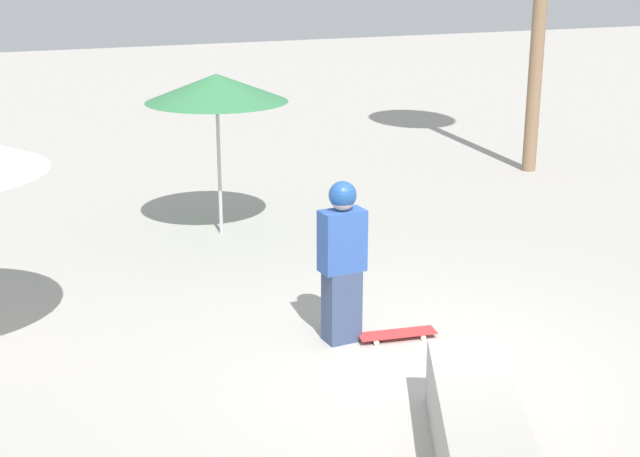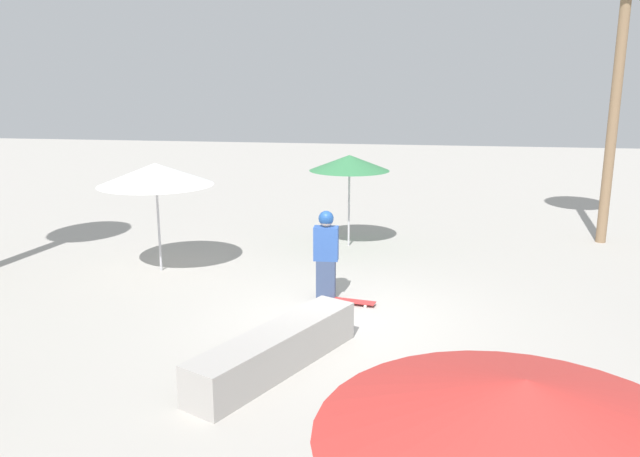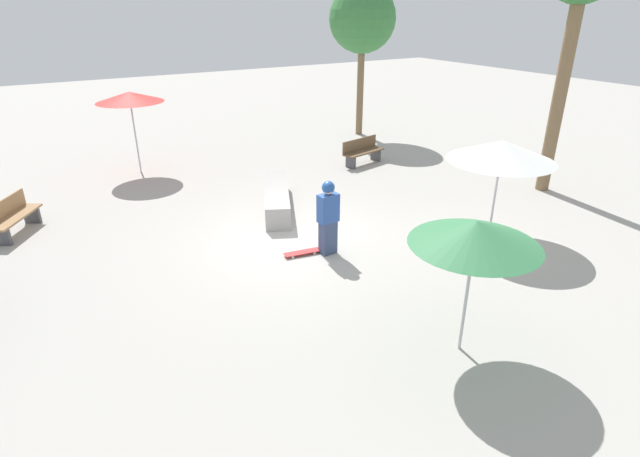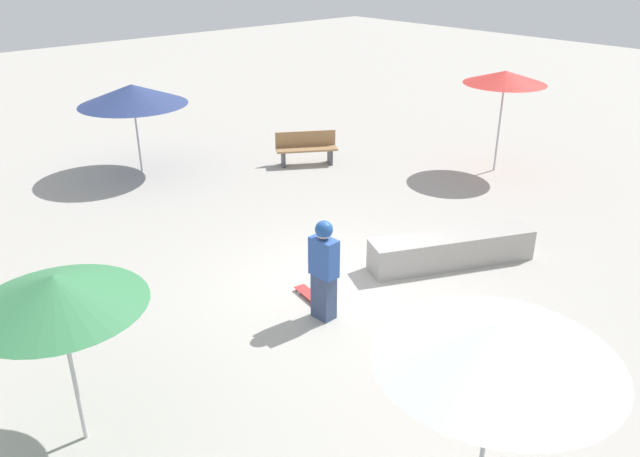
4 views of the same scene
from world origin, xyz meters
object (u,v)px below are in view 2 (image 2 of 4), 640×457
Objects in this scene: skateboard at (353,301)px; concrete_ledge at (276,350)px; shade_umbrella_white at (156,174)px; shade_umbrella_red at (524,411)px; shade_umbrella_green at (349,163)px; skater_main at (326,252)px.

concrete_ledge reaches higher than skateboard.
concrete_ledge is 1.29× the size of shade_umbrella_white.
shade_umbrella_red is 1.15× the size of shade_umbrella_green.
shade_umbrella_red is at bearing -77.69° from skater_main.
skater_main is at bearing -4.42° from concrete_ledge.
shade_umbrella_red reaches higher than shade_umbrella_green.
concrete_ledge is 1.38× the size of shade_umbrella_green.
skater_main is 2.01× the size of skateboard.
shade_umbrella_white is (1.20, 3.72, 1.16)m from skater_main.
skater_main is at bearing 15.48° from shade_umbrella_red.
shade_umbrella_white reaches higher than skater_main.
shade_umbrella_green is at bearing 87.65° from skater_main.
skateboard is at bearing -108.24° from shade_umbrella_white.
concrete_ledge is at bearing 25.91° from shade_umbrella_red.
shade_umbrella_green is (4.08, 0.58, 1.96)m from skateboard.
shade_umbrella_red reaches higher than skater_main.
concrete_ledge is (-2.73, 0.75, 0.23)m from skateboard.
skateboard is at bearing -171.89° from shade_umbrella_green.
concrete_ledge is (-2.94, 0.23, -0.61)m from skater_main.
shade_umbrella_white is 4.54m from shade_umbrella_green.
shade_umbrella_red is (-7.72, -1.67, 2.32)m from skateboard.
concrete_ledge is 5.92m from shade_umbrella_red.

